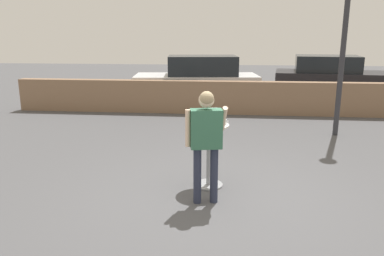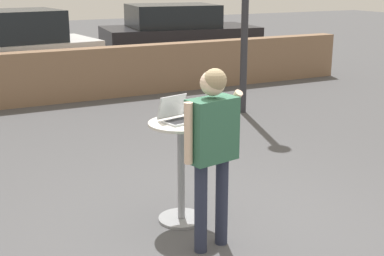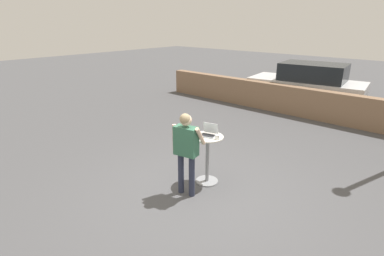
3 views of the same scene
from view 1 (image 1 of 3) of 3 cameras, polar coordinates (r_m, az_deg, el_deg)
The scene contains 9 objects.
ground_plane at distance 5.50m, azimuth 4.15°, elevation -10.68°, with size 50.00×50.00×0.00m, color #4C4C4F.
pavement_kerb at distance 11.22m, azimuth 5.16°, elevation 4.66°, with size 12.75×0.35×0.97m.
cafe_table at distance 5.74m, azimuth 2.57°, elevation -3.20°, with size 0.61×0.61×0.99m.
laptop at distance 5.67m, azimuth 2.52°, elevation 1.20°, with size 0.36×0.34×0.24m.
coffee_mug at distance 5.62m, azimuth 4.90°, elevation 0.91°, with size 0.11×0.08×0.08m.
standing_person at distance 5.04m, azimuth 2.15°, elevation -0.89°, with size 0.57×0.42×1.58m.
parked_car_near_street at distance 14.06m, azimuth 20.28°, elevation 7.10°, with size 4.03×2.40×1.61m.
parked_car_further_down at distance 12.40m, azimuth 0.91°, elevation 7.23°, with size 4.16×2.16×1.64m.
street_lamp at distance 9.22m, azimuth 22.54°, elevation 16.42°, with size 0.32×0.32×4.43m.
Camera 1 is at (0.11, -5.00, 2.29)m, focal length 35.00 mm.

